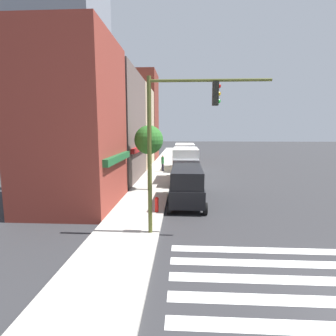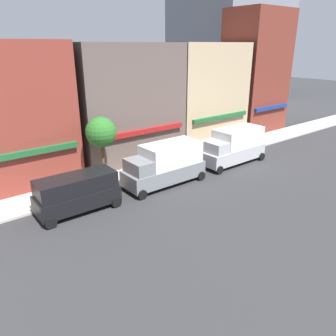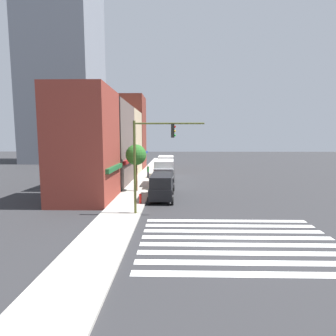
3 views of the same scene
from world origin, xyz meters
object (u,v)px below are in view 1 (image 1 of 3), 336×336
van_black (187,184)px  fire_hydrant (157,204)px  box_truck_grey (186,165)px  street_tree (149,140)px  traffic_signal (176,130)px  box_truck_silver (185,157)px  pedestrian_green_top (163,163)px

van_black → fire_hydrant: (-2.18, 1.70, -0.67)m
box_truck_grey → street_tree: street_tree is taller
traffic_signal → street_tree: (8.37, 2.21, -0.78)m
traffic_signal → box_truck_grey: bearing=-2.8°
box_truck_silver → traffic_signal: bearing=177.9°
traffic_signal → box_truck_grey: 12.30m
box_truck_grey → pedestrian_green_top: 6.00m
box_truck_grey → pedestrian_green_top: box_truck_grey is taller
pedestrian_green_top → street_tree: bearing=-111.0°
van_black → box_truck_grey: size_ratio=0.81×
box_truck_grey → pedestrian_green_top: bearing=24.0°
traffic_signal → box_truck_grey: (11.90, -0.59, -3.09)m
traffic_signal → box_truck_grey: traffic_signal is taller
box_truck_grey → pedestrian_green_top: size_ratio=3.51×
box_truck_silver → fire_hydrant: (-16.33, 1.70, -0.97)m
box_truck_grey → box_truck_silver: bearing=-0.1°
traffic_signal → street_tree: 8.70m
box_truck_silver → street_tree: 11.49m
box_truck_silver → street_tree: size_ratio=1.28×
box_truck_grey → pedestrian_green_top: (5.46, 2.44, -0.51)m
box_truck_silver → pedestrian_green_top: (-1.92, 2.44, -0.51)m
pedestrian_green_top → street_tree: 9.42m
box_truck_silver → pedestrian_green_top: bearing=127.9°
van_black → pedestrian_green_top: bearing=11.8°
pedestrian_green_top → fire_hydrant: 14.43m
box_truck_silver → fire_hydrant: bearing=173.7°
box_truck_silver → street_tree: bearing=165.2°
van_black → box_truck_grey: 6.78m
traffic_signal → street_tree: bearing=14.8°
box_truck_grey → traffic_signal: bearing=177.0°
street_tree → box_truck_silver: bearing=-14.4°
pedestrian_green_top → van_black: bearing=-97.4°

